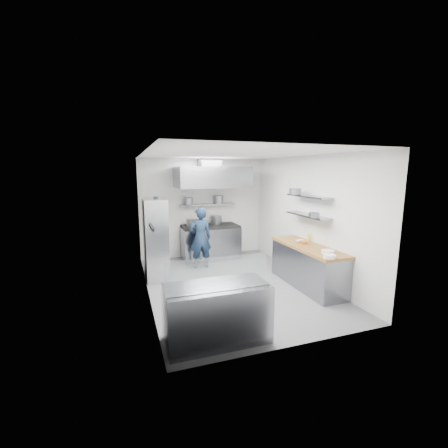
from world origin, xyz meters
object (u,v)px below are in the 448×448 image
object	(u,v)px
wire_rack	(156,239)
display_case	(217,313)
chef	(200,238)
gas_range	(210,243)

from	to	relation	value
wire_rack	display_case	xyz separation A→B (m)	(0.53, -3.00, -0.50)
wire_rack	display_case	size ratio (longest dim) A/B	1.23
chef	wire_rack	world-z (taller)	wire_rack
gas_range	chef	world-z (taller)	chef
gas_range	display_case	size ratio (longest dim) A/B	1.07
chef	display_case	world-z (taller)	chef
gas_range	wire_rack	bearing A→B (deg)	-145.93
display_case	wire_rack	bearing A→B (deg)	100.03
chef	display_case	distance (m)	3.43
wire_rack	gas_range	bearing A→B (deg)	34.07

